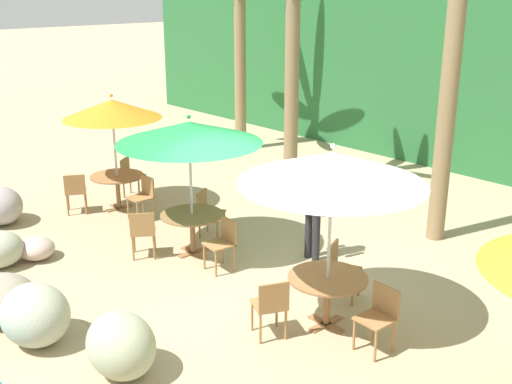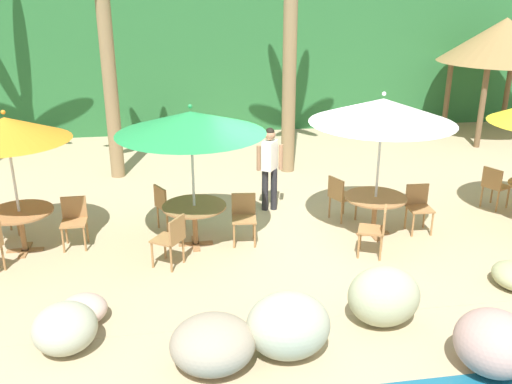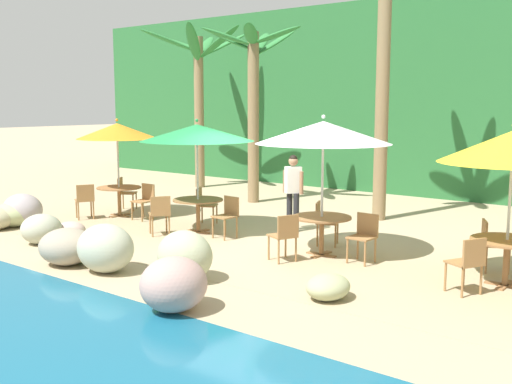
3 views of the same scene
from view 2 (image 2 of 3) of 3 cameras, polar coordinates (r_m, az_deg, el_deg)
name	(u,v)px [view 2 (image 2 of 3)]	position (r m, az deg, el deg)	size (l,w,h in m)	color
ground_plane	(290,237)	(10.08, 3.50, -4.67)	(120.00, 120.00, 0.00)	tan
terrace_deck	(290,237)	(10.08, 3.50, -4.65)	(18.00, 5.20, 0.01)	tan
foliage_backdrop	(231,28)	(18.06, -2.62, 16.43)	(28.00, 2.40, 6.00)	#286633
rock_seawall	(294,306)	(7.45, 3.93, -11.56)	(14.34, 3.23, 0.82)	tan
umbrella_orange	(6,129)	(9.67, -24.26, 5.88)	(1.99, 1.99, 2.45)	silver
dining_table_orange	(20,218)	(10.12, -23.01, -2.46)	(1.10, 1.10, 0.74)	olive
chair_orange_seaward	(74,218)	(10.06, -18.13, -2.56)	(0.42, 0.43, 0.87)	#9E7042
umbrella_green	(191,122)	(9.12, -6.70, 7.09)	(2.47, 2.47, 2.49)	silver
dining_table_green	(195,212)	(9.61, -6.32, -2.07)	(1.10, 1.10, 0.74)	olive
chair_green_seaward	(244,215)	(9.72, -1.26, -2.32)	(0.46, 0.47, 0.87)	#9E7042
chair_green_inland	(166,204)	(10.29, -9.20, -1.25)	(0.58, 0.57, 0.87)	#9E7042
chair_green_left	(172,238)	(8.95, -8.63, -4.64)	(0.59, 0.59, 0.87)	#9E7042
umbrella_white	(383,111)	(9.69, 12.86, 8.13)	(2.49, 2.49, 2.61)	silver
dining_table_white	(375,203)	(10.17, 12.12, -1.12)	(1.10, 1.10, 0.74)	olive
chair_white_seaward	(418,204)	(10.58, 16.30, -1.23)	(0.44, 0.44, 0.87)	#9E7042
chair_white_inland	(340,195)	(10.72, 8.59, -0.32)	(0.56, 0.56, 0.87)	#9E7042
chair_white_left	(377,228)	(9.42, 12.31, -3.59)	(0.56, 0.56, 0.87)	#9E7042
chair_yellow_inland	(494,185)	(12.14, 23.22, 0.70)	(0.57, 0.56, 0.87)	#9E7042
palm_tree_second	(105,30)	(13.00, -15.23, 15.76)	(2.92, 2.71, 4.94)	olive
palapa_hut	(504,41)	(17.71, 24.08, 13.96)	(3.60, 3.60, 3.42)	brown
waiter_in_white	(270,163)	(10.94, 1.41, 2.98)	(0.52, 0.39, 1.70)	#232328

